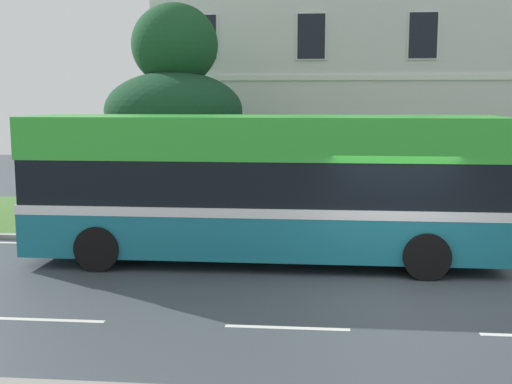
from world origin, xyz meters
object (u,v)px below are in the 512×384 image
Objects in this scene: georgian_townhouse at (407,7)px; litter_bin at (322,210)px; evergreen_tree at (176,132)px; single_decker_bus at (264,186)px.

litter_bin is at bearing -107.36° from georgian_townhouse.
evergreen_tree reaches higher than single_decker_bus.
georgian_townhouse is 3.04× the size of evergreen_tree.
litter_bin is (1.33, 2.82, -1.03)m from single_decker_bus.
evergreen_tree is 5.81m from litter_bin.
georgian_townhouse reaches higher than single_decker_bus.
evergreen_tree reaches higher than litter_bin.
single_decker_bus reaches higher than litter_bin.
georgian_townhouse is 13.44m from litter_bin.
single_decker_bus is at bearing -109.03° from georgian_townhouse.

